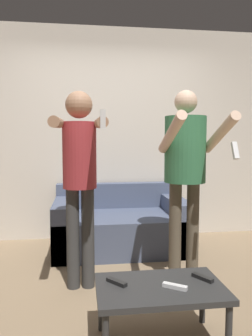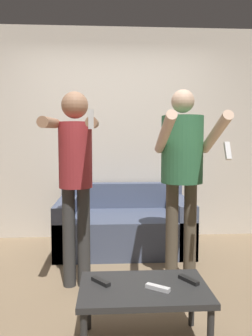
% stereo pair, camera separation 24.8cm
% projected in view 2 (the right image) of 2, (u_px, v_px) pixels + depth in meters
% --- Properties ---
extents(ground_plane, '(14.00, 14.00, 0.00)m').
position_uv_depth(ground_plane, '(117.00, 289.00, 2.79)').
color(ground_plane, '#937A5B').
extents(wall_back, '(6.40, 0.06, 2.70)m').
position_uv_depth(wall_back, '(113.00, 134.00, 4.26)').
color(wall_back, beige).
rests_on(wall_back, ground_plane).
extents(couch, '(1.52, 0.95, 0.72)m').
position_uv_depth(couch, '(124.00, 226.00, 3.85)').
color(couch, '#4C5670').
rests_on(couch, ground_plane).
extents(person_standing_left, '(0.40, 0.72, 1.67)m').
position_uv_depth(person_standing_left, '(75.00, 167.00, 2.76)').
color(person_standing_left, '#383838').
rests_on(person_standing_left, ground_plane).
extents(person_standing_right, '(0.48, 0.76, 1.70)m').
position_uv_depth(person_standing_right, '(182.00, 162.00, 2.81)').
color(person_standing_right, brown).
rests_on(person_standing_right, ground_plane).
extents(coffee_table, '(0.79, 0.49, 0.38)m').
position_uv_depth(coffee_table, '(144.00, 293.00, 2.00)').
color(coffee_table, '#2D2D2D').
rests_on(coffee_table, ground_plane).
extents(remote_near, '(0.14, 0.11, 0.02)m').
position_uv_depth(remote_near, '(158.00, 288.00, 1.95)').
color(remote_near, white).
rests_on(remote_near, coffee_table).
extents(remote_mid, '(0.11, 0.15, 0.02)m').
position_uv_depth(remote_mid, '(189.00, 280.00, 2.06)').
color(remote_mid, black).
rests_on(remote_mid, coffee_table).
extents(remote_far, '(0.12, 0.14, 0.02)m').
position_uv_depth(remote_far, '(101.00, 281.00, 2.04)').
color(remote_far, black).
rests_on(remote_far, coffee_table).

